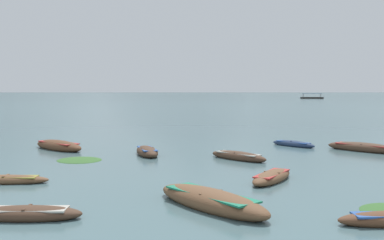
# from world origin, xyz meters

# --- Properties ---
(ground_plane) EXTENTS (6000.00, 6000.00, 0.00)m
(ground_plane) POSITION_xyz_m (0.00, 1500.00, 0.00)
(ground_plane) COLOR slate
(mountain_1) EXTENTS (1320.73, 1320.73, 508.96)m
(mountain_1) POSITION_xyz_m (-798.84, 2297.57, 254.48)
(mountain_1) COLOR slate
(mountain_1) RESTS_ON ground
(mountain_2) EXTENTS (1099.34, 1099.34, 400.51)m
(mountain_2) POSITION_xyz_m (166.54, 2050.21, 200.26)
(mountain_2) COLOR slate
(mountain_2) RESTS_ON ground
(mountain_3) EXTENTS (1542.45, 1542.45, 468.18)m
(mountain_3) POSITION_xyz_m (691.21, 2154.71, 234.09)
(mountain_3) COLOR slate
(mountain_3) RESTS_ON ground
(rowboat_0) EXTENTS (3.69, 4.44, 0.69)m
(rowboat_0) POSITION_xyz_m (1.61, 7.91, 0.21)
(rowboat_0) COLOR brown
(rowboat_0) RESTS_ON ground
(rowboat_3) EXTENTS (3.31, 0.99, 0.38)m
(rowboat_3) POSITION_xyz_m (-5.75, 11.94, 0.12)
(rowboat_3) COLOR brown
(rowboat_3) RESTS_ON ground
(rowboat_4) EXTENTS (1.70, 3.23, 0.59)m
(rowboat_4) POSITION_xyz_m (-0.67, 18.89, 0.18)
(rowboat_4) COLOR #4C3323
(rowboat_4) RESTS_ON ground
(rowboat_5) EXTENTS (3.71, 4.08, 0.63)m
(rowboat_5) POSITION_xyz_m (11.76, 19.59, 0.20)
(rowboat_5) COLOR #4C3323
(rowboat_5) RESTS_ON ground
(rowboat_7) EXTENTS (3.96, 4.03, 0.69)m
(rowboat_7) POSITION_xyz_m (-6.01, 21.55, 0.21)
(rowboat_7) COLOR brown
(rowboat_7) RESTS_ON ground
(rowboat_9) EXTENTS (2.50, 3.00, 0.44)m
(rowboat_9) POSITION_xyz_m (8.39, 22.13, 0.14)
(rowboat_9) COLOR navy
(rowboat_9) RESTS_ON ground
(rowboat_10) EXTENTS (3.06, 1.08, 0.44)m
(rowboat_10) POSITION_xyz_m (-3.50, 7.09, 0.14)
(rowboat_10) COLOR #4C3323
(rowboat_10) RESTS_ON ground
(rowboat_11) EXTENTS (2.56, 3.09, 0.48)m
(rowboat_11) POSITION_xyz_m (4.39, 11.64, 0.15)
(rowboat_11) COLOR brown
(rowboat_11) RESTS_ON ground
(rowboat_12) EXTENTS (2.92, 3.22, 0.52)m
(rowboat_12) POSITION_xyz_m (4.01, 17.02, 0.16)
(rowboat_12) COLOR #4C3323
(rowboat_12) RESTS_ON ground
(ferry_0) EXTENTS (10.32, 5.65, 2.54)m
(ferry_0) POSITION_xyz_m (66.15, 186.72, 0.45)
(ferry_0) COLOR #2D2826
(ferry_0) RESTS_ON ground
(weed_patch_0) EXTENTS (3.18, 3.19, 0.14)m
(weed_patch_0) POSITION_xyz_m (-4.00, 17.32, 0.00)
(weed_patch_0) COLOR #38662D
(weed_patch_0) RESTS_ON ground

